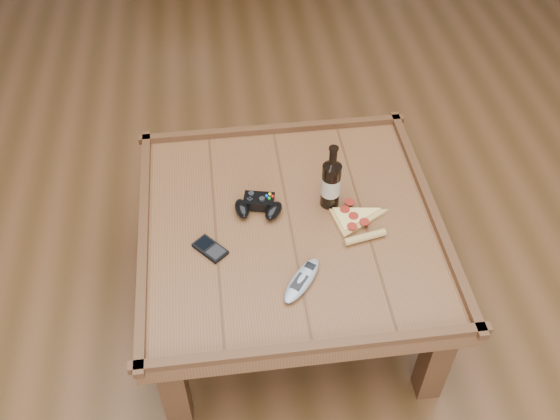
{
  "coord_description": "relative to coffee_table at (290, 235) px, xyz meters",
  "views": [
    {
      "loc": [
        -0.21,
        -1.39,
        2.0
      ],
      "look_at": [
        -0.03,
        -0.0,
        0.52
      ],
      "focal_mm": 40.0,
      "sensor_mm": 36.0,
      "label": 1
    }
  ],
  "objects": [
    {
      "name": "remote_control",
      "position": [
        0.0,
        -0.25,
        0.07
      ],
      "size": [
        0.16,
        0.19,
        0.03
      ],
      "rotation": [
        0.0,
        0.0,
        -0.65
      ],
      "color": "#8E949A",
      "rests_on": "coffee_table"
    },
    {
      "name": "smartphone",
      "position": [
        -0.27,
        -0.08,
        0.07
      ],
      "size": [
        0.12,
        0.12,
        0.02
      ],
      "rotation": [
        0.0,
        0.0,
        0.72
      ],
      "color": "black",
      "rests_on": "coffee_table"
    },
    {
      "name": "beer_bottle",
      "position": [
        0.15,
        0.08,
        0.16
      ],
      "size": [
        0.07,
        0.07,
        0.25
      ],
      "color": "black",
      "rests_on": "coffee_table"
    },
    {
      "name": "coffee_table",
      "position": [
        0.0,
        0.0,
        0.0
      ],
      "size": [
        1.03,
        1.03,
        0.48
      ],
      "color": "#553618",
      "rests_on": "ground"
    },
    {
      "name": "game_controller",
      "position": [
        -0.1,
        0.07,
        0.08
      ],
      "size": [
        0.18,
        0.14,
        0.05
      ],
      "rotation": [
        0.0,
        0.0,
        -0.22
      ],
      "color": "black",
      "rests_on": "coffee_table"
    },
    {
      "name": "pizza_slice",
      "position": [
        0.22,
        -0.02,
        0.07
      ],
      "size": [
        0.2,
        0.28,
        0.03
      ],
      "rotation": [
        0.0,
        0.0,
        0.2
      ],
      "color": "tan",
      "rests_on": "coffee_table"
    },
    {
      "name": "ground",
      "position": [
        0.0,
        0.0,
        -0.39
      ],
      "size": [
        6.0,
        6.0,
        0.0
      ],
      "primitive_type": "plane",
      "color": "#492E15",
      "rests_on": "ground"
    }
  ]
}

